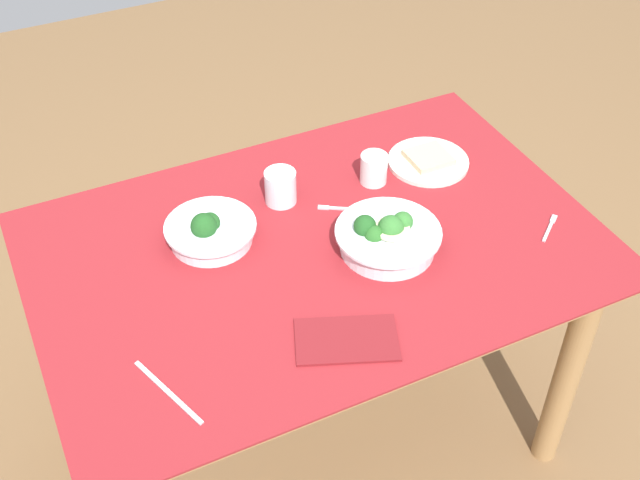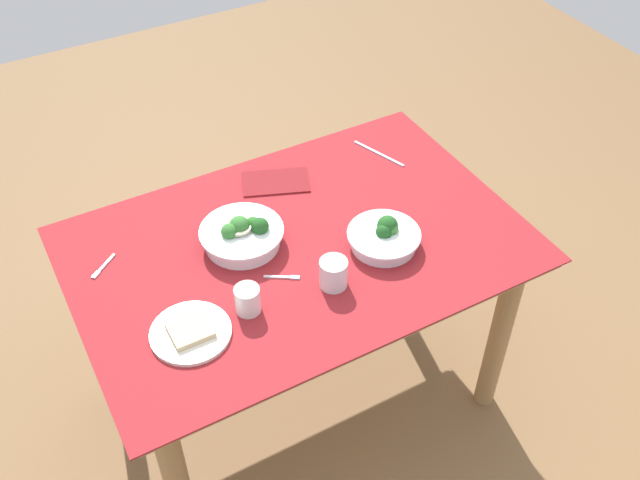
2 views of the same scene
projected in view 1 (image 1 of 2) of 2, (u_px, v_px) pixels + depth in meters
The scene contains 11 objects.
ground_plane at pixel (318, 431), 2.43m from camera, with size 6.00×6.00×0.00m, color brown.
dining_table at pixel (317, 282), 2.02m from camera, with size 1.34×0.90×0.75m.
broccoli_bowl_far at pixel (210, 231), 1.93m from camera, with size 0.22×0.22×0.09m.
broccoli_bowl_near at pixel (387, 237), 1.90m from camera, with size 0.25×0.25×0.10m.
bread_side_plate at pixel (428, 161), 2.18m from camera, with size 0.22×0.22×0.03m.
water_glass_center at pixel (374, 169), 2.10m from camera, with size 0.07×0.07×0.08m, color silver.
water_glass_side at pixel (280, 187), 2.03m from camera, with size 0.08×0.08×0.09m, color silver.
fork_by_far_bowl at pixel (336, 208), 2.04m from camera, with size 0.09×0.06×0.00m.
fork_by_near_bowl at pixel (550, 227), 1.98m from camera, with size 0.09×0.07×0.00m.
table_knife_left at pixel (168, 392), 1.61m from camera, with size 0.21×0.01×0.00m, color #B7B7BC.
napkin_folded_upper at pixel (347, 340), 1.71m from camera, with size 0.22×0.13×0.01m, color maroon.
Camera 1 is at (-0.61, -1.30, 2.05)m, focal length 45.68 mm.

